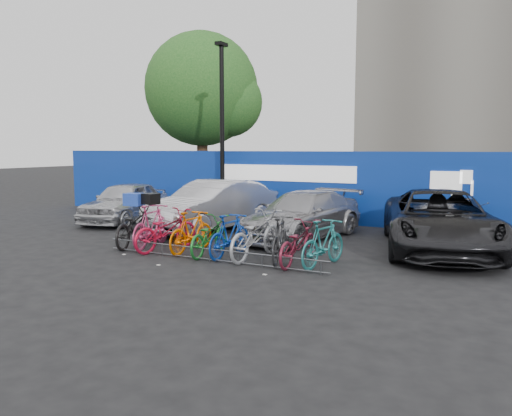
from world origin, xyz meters
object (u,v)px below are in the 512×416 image
Objects in this scene: bike_rack at (210,254)px; bike_0 at (135,226)px; bike_5 at (230,236)px; tree at (206,92)px; car_0 at (125,202)px; bike_8 at (298,243)px; lamppost at (222,126)px; bike_4 at (209,236)px; bike_9 at (323,243)px; car_3 at (439,221)px; bike_7 at (280,239)px; car_1 at (213,205)px; bike_6 at (256,235)px; bike_1 at (151,226)px; bike_2 at (166,230)px; car_2 at (302,215)px; bike_3 at (191,232)px.

bike_rack is 2.76m from bike_0.
tree is at bearing -52.16° from bike_5.
bike_8 is at bearing -33.99° from car_0.
bike_4 is at bearing -62.42° from lamppost.
tree is at bearing -61.07° from bike_4.
lamppost reaches higher than bike_9.
bike_4 is at bearing -162.46° from car_3.
bike_0 reaches higher than bike_5.
bike_4 is 1.02× the size of bike_7.
car_1 reaches higher than bike_4.
bike_7 reaches higher than bike_5.
bike_7 is (1.77, 0.10, 0.06)m from bike_4.
bike_rack is 1.13m from bike_6.
bike_7 is at bearing -34.86° from car_0.
tree is at bearing 133.37° from car_3.
car_0 is at bearing -20.16° from bike_8.
lamppost is 1.14× the size of car_3.
bike_0 is (-0.52, -3.01, -0.24)m from car_1.
bike_4 reaches higher than bike_rack.
bike_rack is at bearing 152.70° from bike_0.
bike_5 is at bearing 14.29° from bike_9.
bike_4 is 1.03× the size of bike_5.
bike_7 is at bearing -178.21° from bike_6.
bike_1 is 0.89× the size of bike_6.
bike_2 is at bearing -167.75° from car_3.
bike_2 is (1.07, -0.10, -0.02)m from bike_0.
car_1 is 2.91m from car_2.
tree is 4.04× the size of bike_2.
bike_3 is 1.09m from bike_5.
bike_0 reaches higher than bike_7.
bike_3 is (4.85, -3.19, -0.18)m from car_0.
car_0 is 1.95× the size of bike_6.
car_2 is (0.76, 3.65, 0.49)m from bike_rack.
bike_1 is at bearing 1.25° from bike_8.
bike_2 is 1.11× the size of bike_4.
bike_rack is at bearing -44.66° from car_0.
bike_1 is 2.35m from bike_5.
bike_1 is (-0.03, -2.94, -0.22)m from car_1.
bike_4 is at bearing -165.69° from bike_2.
bike_9 is (0.55, 0.08, 0.04)m from bike_8.
bike_4 is (1.78, -3.08, -0.31)m from car_1.
car_3 is at bearing -32.68° from tree.
lamppost is 7.48m from bike_rack.
car_1 reaches higher than bike_8.
lamppost is at bearing -52.49° from tree.
car_2 is 0.83× the size of car_3.
bike_5 is (2.32, -3.06, -0.26)m from car_1.
bike_2 is at bearing 13.96° from bike_9.
bike_1 is at bearing -0.20° from bike_3.
bike_3 is (-5.32, -2.84, -0.24)m from car_3.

